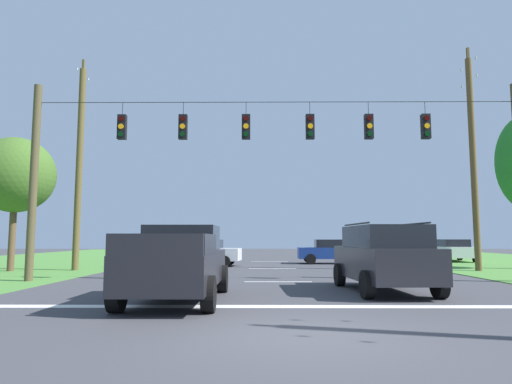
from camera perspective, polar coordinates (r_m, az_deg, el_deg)
ground_plane at (r=7.86m, az=5.72°, el=-17.69°), size 120.00×120.00×0.00m
stop_bar_stripe at (r=10.87m, az=4.19°, el=-14.38°), size 15.44×0.45×0.01m
lane_dash_0 at (r=16.82m, az=2.84°, el=-11.37°), size 2.50×0.15×0.01m
lane_dash_1 at (r=23.98m, az=2.12°, el=-9.74°), size 2.50×0.15×0.01m
lane_dash_2 at (r=31.10m, az=1.74°, el=-8.86°), size 2.50×0.15×0.01m
overhead_signal_span at (r=16.88m, az=2.54°, el=3.27°), size 18.63×0.31×7.49m
pickup_truck at (r=11.96m, az=-9.81°, el=-8.90°), size 2.28×5.40×1.95m
suv_black at (r=14.18m, az=15.97°, el=-7.89°), size 2.40×4.89×2.05m
distant_car_crossing_white at (r=26.25m, az=-6.78°, el=-7.65°), size 4.44×2.31×1.52m
distant_car_oncoming at (r=28.92m, az=9.67°, el=-7.45°), size 4.36×2.13×1.52m
distant_car_far_parked at (r=33.84m, az=23.90°, el=-6.79°), size 2.27×4.42×1.52m
utility_pole_mid_right at (r=24.78m, az=25.98°, el=3.99°), size 0.31×1.69×11.30m
utility_pole_near_left at (r=24.33m, az=-21.65°, el=3.19°), size 0.33×1.53×10.83m
tree_roadside_far_right at (r=24.93m, az=-28.37°, el=1.89°), size 3.75×3.75×6.56m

